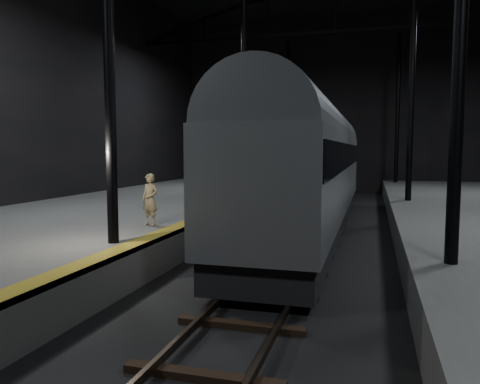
% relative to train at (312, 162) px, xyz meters
% --- Properties ---
extents(ground, '(44.00, 44.00, 0.00)m').
position_rel_train_xyz_m(ground, '(0.00, -4.00, -2.79)').
color(ground, black).
rests_on(ground, ground).
extents(platform_left, '(9.00, 43.80, 1.00)m').
position_rel_train_xyz_m(platform_left, '(-7.50, -4.00, -2.29)').
color(platform_left, '#535350').
rests_on(platform_left, ground).
extents(tactile_strip, '(0.50, 43.80, 0.01)m').
position_rel_train_xyz_m(tactile_strip, '(-3.25, -4.00, -1.79)').
color(tactile_strip, olive).
rests_on(tactile_strip, platform_left).
extents(track, '(2.40, 43.00, 0.24)m').
position_rel_train_xyz_m(track, '(0.00, -4.00, -2.73)').
color(track, '#3F3328').
rests_on(track, ground).
extents(train, '(2.81, 18.73, 5.01)m').
position_rel_train_xyz_m(train, '(0.00, 0.00, 0.00)').
color(train, '#9B9DA3').
rests_on(train, ground).
extents(woman, '(0.64, 0.50, 1.55)m').
position_rel_train_xyz_m(woman, '(-4.12, -5.38, -1.02)').
color(woman, tan).
rests_on(woman, platform_left).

